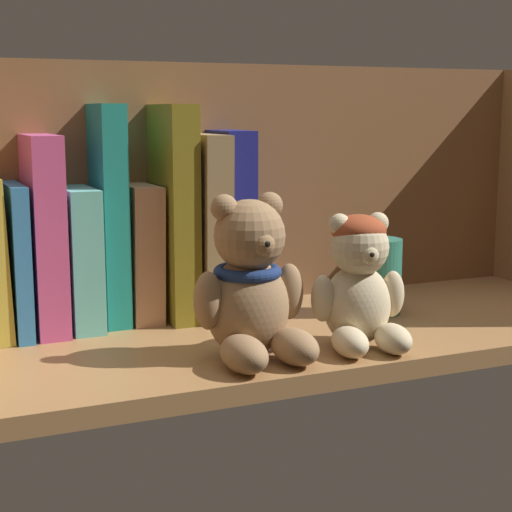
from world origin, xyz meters
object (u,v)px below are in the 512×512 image
object	(u,v)px
book_6	(107,214)
book_8	(168,211)
book_3	(14,257)
book_7	(138,252)
book_4	(41,232)
teddy_bear_larger	(251,289)
book_9	(198,224)
pillar_candle	(378,276)
book_10	(228,221)
teddy_bear_smaller	(360,284)
book_5	(77,256)

from	to	relation	value
book_6	book_8	bearing A→B (deg)	0.00
book_3	book_7	world-z (taller)	book_3
book_3	book_7	xyz separation A→B (cm)	(13.84, 0.00, -0.36)
book_3	book_8	distance (cm)	18.06
book_4	book_6	bearing A→B (deg)	0.00
book_3	teddy_bear_larger	distance (cm)	27.87
book_4	book_8	distance (cm)	14.69
book_3	book_4	bearing A→B (deg)	0.00
book_4	book_7	distance (cm)	11.24
book_3	book_9	distance (cm)	21.36
book_9	teddy_bear_larger	bearing A→B (deg)	-95.05
pillar_candle	book_7	bearing A→B (deg)	160.68
book_7	book_10	bearing A→B (deg)	0.00
book_6	teddy_bear_smaller	distance (cm)	29.90
book_4	book_10	xyz separation A→B (cm)	(22.06, 0.00, 0.11)
book_5	teddy_bear_smaller	distance (cm)	31.96
book_3	teddy_bear_smaller	distance (cm)	37.40
book_6	book_3	bearing A→B (deg)	180.00
book_5	book_7	distance (cm)	7.06
book_4	book_9	world-z (taller)	book_4
book_5	book_6	xyz separation A→B (cm)	(3.53, 0.00, 4.50)
teddy_bear_smaller	pillar_candle	world-z (taller)	teddy_bear_smaller
book_9	teddy_bear_larger	size ratio (longest dim) A/B	1.32
book_6	book_9	distance (cm)	11.04
book_8	teddy_bear_larger	xyz separation A→B (cm)	(1.87, -19.92, -5.40)
book_7	teddy_bear_larger	world-z (taller)	teddy_bear_larger
book_6	book_4	bearing A→B (deg)	180.00
book_3	teddy_bear_larger	bearing A→B (deg)	-45.67
book_5	teddy_bear_larger	size ratio (longest dim) A/B	0.97
book_3	book_6	size ratio (longest dim) A/B	0.66
book_4	book_8	xyz separation A→B (cm)	(14.60, 0.00, 1.60)
book_3	book_10	distance (cm)	25.18
book_3	book_6	xyz separation A→B (cm)	(10.30, 0.00, 4.15)
book_9	book_10	size ratio (longest dim) A/B	0.98
book_6	book_7	world-z (taller)	book_6
book_10	teddy_bear_smaller	size ratio (longest dim) A/B	1.57
book_5	pillar_candle	size ratio (longest dim) A/B	1.74
teddy_bear_larger	teddy_bear_smaller	bearing A→B (deg)	-3.46
book_8	teddy_bear_larger	world-z (taller)	book_8
book_6	book_8	distance (cm)	7.28
book_7	book_8	xyz separation A→B (cm)	(3.74, 0.00, 4.49)
book_7	pillar_candle	size ratio (longest dim) A/B	1.74
book_6	teddy_bear_smaller	bearing A→B (deg)	-44.68
book_8	book_9	bearing A→B (deg)	0.00
book_3	book_10	bearing A→B (deg)	0.00
book_10	teddy_bear_smaller	world-z (taller)	book_10
book_3	book_8	size ratio (longest dim) A/B	0.66
book_7	book_4	bearing A→B (deg)	180.00
book_4	book_5	size ratio (longest dim) A/B	1.37
book_6	book_7	distance (cm)	5.73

